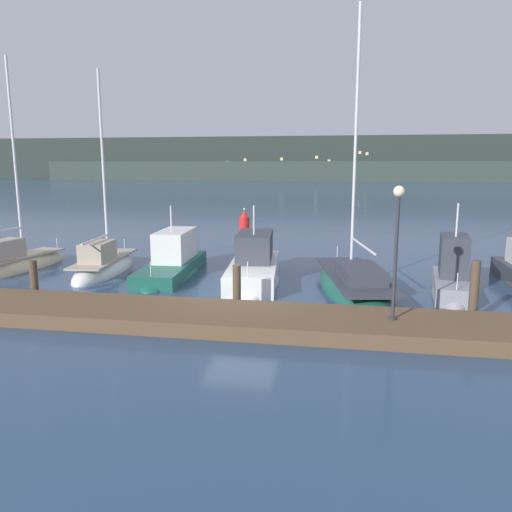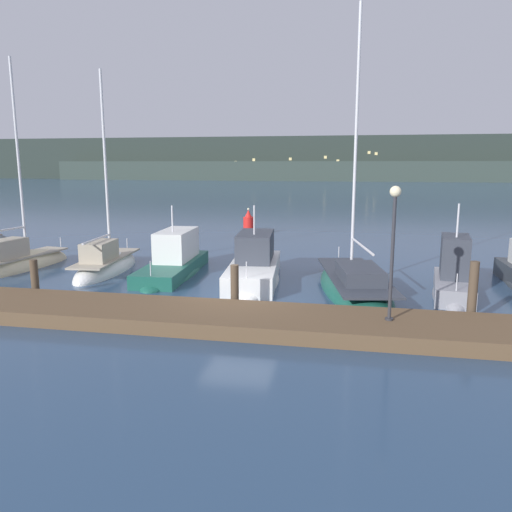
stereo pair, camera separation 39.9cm
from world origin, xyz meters
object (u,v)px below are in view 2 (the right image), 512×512
object	(u,v)px
sailboat_berth_6	(354,288)
dock_lamppost	(393,231)
sailboat_berth_2	(18,266)
channel_buoy	(248,225)
motorboat_berth_7	(453,285)
sailboat_berth_3	(106,268)
motorboat_berth_4	(174,266)
motorboat_berth_5	(254,273)

from	to	relation	value
sailboat_berth_6	dock_lamppost	xyz separation A→B (m)	(1.01, -5.04, 2.96)
sailboat_berth_2	channel_buoy	xyz separation A→B (m)	(8.35, 13.20, 0.56)
sailboat_berth_2	motorboat_berth_7	size ratio (longest dim) A/B	2.20
sailboat_berth_3	motorboat_berth_4	xyz separation A→B (m)	(3.30, 0.09, 0.20)
sailboat_berth_2	motorboat_berth_5	distance (m)	11.44
sailboat_berth_2	sailboat_berth_6	bearing A→B (deg)	-3.62
sailboat_berth_6	dock_lamppost	bearing A→B (deg)	-78.72
sailboat_berth_3	motorboat_berth_7	distance (m)	15.13
sailboat_berth_3	motorboat_berth_5	distance (m)	7.17
motorboat_berth_5	dock_lamppost	bearing A→B (deg)	-48.73
sailboat_berth_3	dock_lamppost	distance (m)	14.27
sailboat_berth_3	channel_buoy	world-z (taller)	sailboat_berth_3
motorboat_berth_4	dock_lamppost	size ratio (longest dim) A/B	1.79
sailboat_berth_6	dock_lamppost	world-z (taller)	sailboat_berth_6
sailboat_berth_6	motorboat_berth_4	bearing A→B (deg)	169.30
sailboat_berth_6	sailboat_berth_2	bearing A→B (deg)	176.38
sailboat_berth_2	motorboat_berth_7	distance (m)	19.37
motorboat_berth_7	channel_buoy	bearing A→B (deg)	127.85
sailboat_berth_2	dock_lamppost	distance (m)	17.96
sailboat_berth_2	motorboat_berth_4	size ratio (longest dim) A/B	1.52
dock_lamppost	sailboat_berth_2	bearing A→B (deg)	160.09
motorboat_berth_7	channel_buoy	distance (m)	17.92
sailboat_berth_2	motorboat_berth_4	xyz separation A→B (m)	(7.58, 0.53, 0.21)
motorboat_berth_4	sailboat_berth_3	bearing A→B (deg)	-178.43
sailboat_berth_3	sailboat_berth_6	bearing A→B (deg)	-7.19
channel_buoy	sailboat_berth_3	bearing A→B (deg)	-107.68
motorboat_berth_5	motorboat_berth_7	xyz separation A→B (m)	(7.91, -0.87, 0.05)
sailboat_berth_2	motorboat_berth_7	xyz separation A→B (m)	(19.35, -0.95, 0.24)
sailboat_berth_3	sailboat_berth_6	distance (m)	11.46
channel_buoy	dock_lamppost	size ratio (longest dim) A/B	0.49
sailboat_berth_3	sailboat_berth_6	xyz separation A→B (m)	(11.37, -1.44, -0.05)
motorboat_berth_5	motorboat_berth_7	world-z (taller)	motorboat_berth_7
sailboat_berth_3	motorboat_berth_5	bearing A→B (deg)	-4.21
sailboat_berth_2	channel_buoy	world-z (taller)	sailboat_berth_2
sailboat_berth_3	sailboat_berth_6	world-z (taller)	sailboat_berth_6
sailboat_berth_2	sailboat_berth_6	size ratio (longest dim) A/B	0.91
sailboat_berth_3	channel_buoy	size ratio (longest dim) A/B	5.14
sailboat_berth_3	motorboat_berth_7	world-z (taller)	sailboat_berth_3
sailboat_berth_3	channel_buoy	bearing A→B (deg)	72.32
sailboat_berth_2	sailboat_berth_6	distance (m)	15.69
channel_buoy	dock_lamppost	distance (m)	21.08
sailboat_berth_3	motorboat_berth_4	size ratio (longest dim) A/B	1.41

